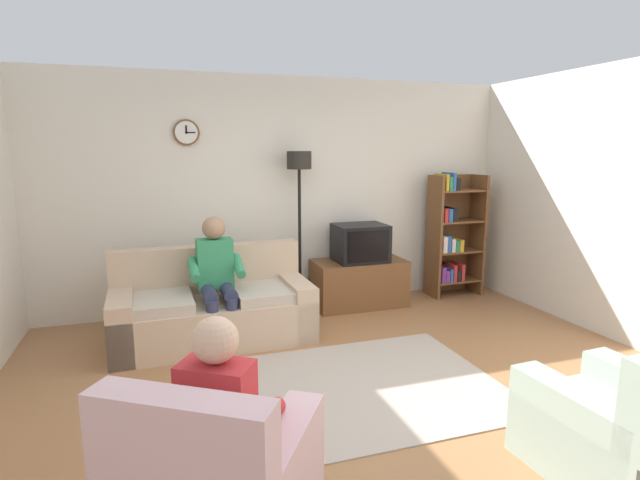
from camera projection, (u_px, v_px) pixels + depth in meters
ground_plane at (373, 406)px, 3.66m from camera, size 12.00×12.00×0.00m
back_wall_assembly at (283, 193)px, 5.90m from camera, size 6.20×0.17×2.70m
couch at (213, 309)px, 4.87m from camera, size 1.92×0.93×0.90m
tv_stand at (359, 283)px, 5.96m from camera, size 1.10×0.56×0.56m
tv at (360, 243)px, 5.85m from camera, size 0.60×0.49×0.44m
bookshelf at (451, 236)px, 6.34m from camera, size 0.68×0.36×1.59m
floor_lamp at (299, 187)px, 5.62m from camera, size 0.28×0.28×1.85m
armchair_near_bookshelf at (621, 431)px, 2.81m from camera, size 0.85×0.92×0.90m
area_rug at (360, 387)px, 3.94m from camera, size 2.20×1.70×0.01m
person_on_couch at (217, 274)px, 4.71m from camera, size 0.52×0.54×1.24m
person_in_left_armchair at (226, 412)px, 2.42m from camera, size 0.61×0.64×1.12m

